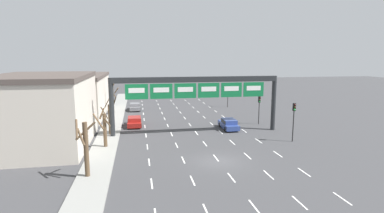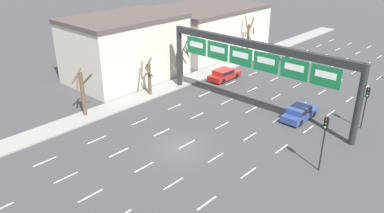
% 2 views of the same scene
% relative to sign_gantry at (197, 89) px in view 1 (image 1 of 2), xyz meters
% --- Properties ---
extents(ground_plane, '(220.00, 220.00, 0.00)m').
position_rel_sign_gantry_xyz_m(ground_plane, '(0.00, -10.93, -5.81)').
color(ground_plane, '#3D3D3F').
extents(sidewalk_left, '(2.80, 110.00, 0.15)m').
position_rel_sign_gantry_xyz_m(sidewalk_left, '(-11.30, -10.93, -5.74)').
color(sidewalk_left, gray).
rests_on(sidewalk_left, ground_plane).
extents(lane_dashes, '(13.32, 67.00, 0.01)m').
position_rel_sign_gantry_xyz_m(lane_dashes, '(0.00, 2.57, -5.81)').
color(lane_dashes, white).
rests_on(lane_dashes, ground_plane).
extents(sign_gantry, '(22.00, 0.70, 7.43)m').
position_rel_sign_gantry_xyz_m(sign_gantry, '(0.00, 0.00, 0.00)').
color(sign_gantry, '#232628').
rests_on(sign_gantry, ground_plane).
extents(building_near, '(9.90, 14.34, 8.03)m').
position_rel_sign_gantry_xyz_m(building_near, '(-17.95, -2.42, -1.79)').
color(building_near, beige).
rests_on(building_near, ground_plane).
extents(building_far, '(13.08, 18.27, 7.01)m').
position_rel_sign_gantry_xyz_m(building_far, '(-19.51, 15.16, -2.30)').
color(building_far, beige).
rests_on(building_far, ground_plane).
extents(car_blue, '(1.87, 4.60, 1.44)m').
position_rel_sign_gantry_xyz_m(car_blue, '(4.84, 1.45, -5.05)').
color(car_blue, navy).
rests_on(car_blue, ground_plane).
extents(car_grey, '(1.94, 4.61, 1.36)m').
position_rel_sign_gantry_xyz_m(car_grey, '(-8.05, 18.90, -5.08)').
color(car_grey, slate).
rests_on(car_grey, ground_plane).
extents(car_red, '(1.98, 4.72, 1.39)m').
position_rel_sign_gantry_xyz_m(car_red, '(-8.07, 5.59, -5.07)').
color(car_red, maroon).
rests_on(car_red, ground_plane).
extents(traffic_light_near_gantry, '(0.30, 0.35, 4.68)m').
position_rel_sign_gantry_xyz_m(traffic_light_near_gantry, '(10.15, 19.24, -2.47)').
color(traffic_light_near_gantry, black).
rests_on(traffic_light_near_gantry, ground_plane).
extents(traffic_light_mid_block, '(0.30, 0.35, 4.18)m').
position_rel_sign_gantry_xyz_m(traffic_light_mid_block, '(10.19, 3.66, -2.81)').
color(traffic_light_mid_block, black).
rests_on(traffic_light_mid_block, ground_plane).
extents(traffic_light_far_end, '(0.30, 0.35, 4.60)m').
position_rel_sign_gantry_xyz_m(traffic_light_far_end, '(10.45, -5.88, -2.52)').
color(traffic_light_far_end, black).
rests_on(traffic_light_far_end, ground_plane).
extents(tree_bare_closest, '(1.72, 1.79, 4.77)m').
position_rel_sign_gantry_xyz_m(tree_bare_closest, '(-11.85, -12.71, -3.10)').
color(tree_bare_closest, brown).
rests_on(tree_bare_closest, sidewalk_left).
extents(tree_bare_second, '(1.92, 1.83, 4.27)m').
position_rel_sign_gantry_xyz_m(tree_bare_second, '(-11.20, -4.49, -3.47)').
color(tree_bare_second, brown).
rests_on(tree_bare_second, sidewalk_left).
extents(tree_bare_third, '(2.08, 2.07, 5.31)m').
position_rel_sign_gantry_xyz_m(tree_bare_third, '(-11.06, 0.94, -3.15)').
color(tree_bare_third, brown).
rests_on(tree_bare_third, sidewalk_left).
extents(tree_bare_furthest, '(1.80, 1.79, 6.14)m').
position_rel_sign_gantry_xyz_m(tree_bare_furthest, '(-11.76, 16.11, -2.74)').
color(tree_bare_furthest, brown).
rests_on(tree_bare_furthest, sidewalk_left).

